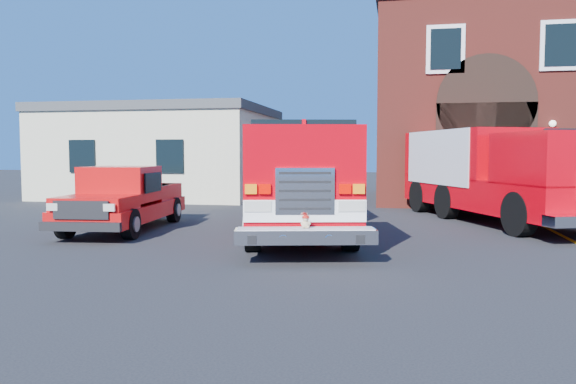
% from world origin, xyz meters
% --- Properties ---
extents(ground, '(100.00, 100.00, 0.00)m').
position_xyz_m(ground, '(0.00, 0.00, 0.00)').
color(ground, black).
rests_on(ground, ground).
extents(parking_stripe_mid, '(0.12, 3.00, 0.01)m').
position_xyz_m(parking_stripe_mid, '(6.50, 4.00, 0.00)').
color(parking_stripe_mid, '#E4B70C').
rests_on(parking_stripe_mid, ground).
extents(parking_stripe_far, '(0.12, 3.00, 0.01)m').
position_xyz_m(parking_stripe_far, '(6.50, 7.00, 0.00)').
color(parking_stripe_far, '#E4B70C').
rests_on(parking_stripe_far, ground).
extents(fire_station, '(15.20, 10.20, 8.45)m').
position_xyz_m(fire_station, '(8.99, 13.98, 4.25)').
color(fire_station, maroon).
rests_on(fire_station, ground).
extents(side_building, '(10.20, 8.20, 4.35)m').
position_xyz_m(side_building, '(-9.00, 13.00, 2.20)').
color(side_building, beige).
rests_on(side_building, ground).
extents(fire_engine, '(4.49, 9.54, 2.84)m').
position_xyz_m(fire_engine, '(-0.40, 1.97, 1.47)').
color(fire_engine, black).
rests_on(fire_engine, ground).
extents(pickup_truck, '(2.43, 5.56, 1.77)m').
position_xyz_m(pickup_truck, '(-5.15, 1.41, 0.84)').
color(pickup_truck, black).
rests_on(pickup_truck, ground).
extents(secondary_truck, '(5.83, 9.26, 2.88)m').
position_xyz_m(secondary_truck, '(5.33, 5.35, 1.57)').
color(secondary_truck, black).
rests_on(secondary_truck, ground).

